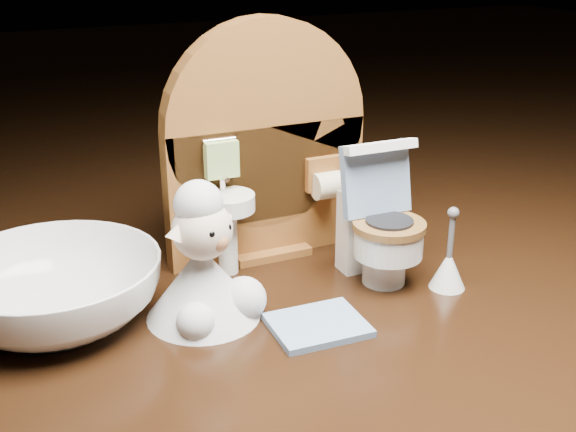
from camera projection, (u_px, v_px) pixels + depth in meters
name	position (u px, v px, depth m)	size (l,w,h in m)	color
backdrop_panel	(265.00, 156.00, 0.45)	(0.13, 0.05, 0.15)	brown
toy_toilet	(379.00, 229.00, 0.43)	(0.04, 0.06, 0.09)	white
bath_mat	(318.00, 325.00, 0.38)	(0.05, 0.04, 0.00)	#7491B5
toilet_brush	(448.00, 267.00, 0.42)	(0.02, 0.02, 0.05)	white
plush_lamb	(205.00, 271.00, 0.38)	(0.06, 0.06, 0.08)	silver
ceramic_bowl	(55.00, 291.00, 0.38)	(0.11, 0.11, 0.04)	white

